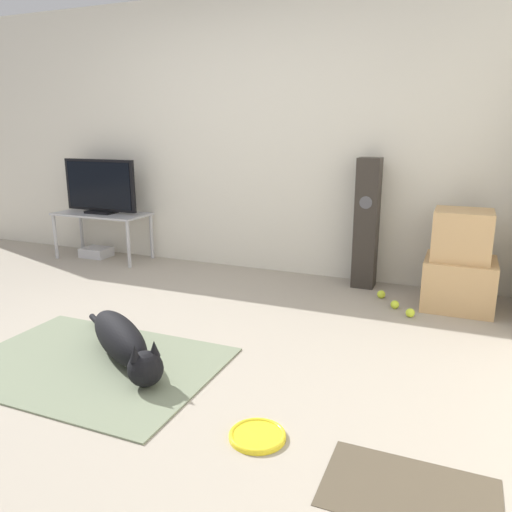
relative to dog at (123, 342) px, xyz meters
name	(u,v)px	position (x,y,z in m)	size (l,w,h in m)	color
ground_plane	(104,346)	(-0.27, 0.14, -0.13)	(12.00, 12.00, 0.00)	#9E9384
wall_back	(238,137)	(-0.27, 2.24, 1.14)	(8.00, 0.06, 2.55)	beige
area_rug	(91,364)	(-0.16, -0.11, -0.13)	(1.48, 1.06, 0.01)	slate
dog	(123,342)	(0.00, 0.00, 0.00)	(0.98, 0.71, 0.25)	black
frisbee	(257,435)	(1.02, -0.39, -0.12)	(0.26, 0.26, 0.03)	yellow
cardboard_box_lower	(459,283)	(1.81, 1.79, 0.06)	(0.52, 0.50, 0.39)	tan
cardboard_box_upper	(462,235)	(1.80, 1.79, 0.44)	(0.42, 0.40, 0.38)	tan
floor_speaker	(367,224)	(1.03, 2.04, 0.43)	(0.19, 0.19, 1.12)	#2D2823
tv_stand	(102,219)	(-1.72, 1.95, 0.30)	(1.00, 0.46, 0.49)	#A8A8AD
tv	(100,187)	(-1.72, 1.95, 0.63)	(0.85, 0.20, 0.56)	black
tennis_ball_by_boxes	(381,294)	(1.23, 1.77, -0.10)	(0.07, 0.07, 0.07)	#C6E033
tennis_ball_near_speaker	(395,305)	(1.37, 1.56, -0.10)	(0.07, 0.07, 0.07)	#C6E033
tennis_ball_loose_on_carpet	(410,313)	(1.50, 1.42, -0.10)	(0.07, 0.07, 0.07)	#C6E033
game_console	(96,252)	(-1.85, 1.96, -0.08)	(0.30, 0.24, 0.10)	#B7B7BC
door_mat	(410,492)	(1.70, -0.49, -0.13)	(0.66, 0.42, 0.01)	#4C4233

